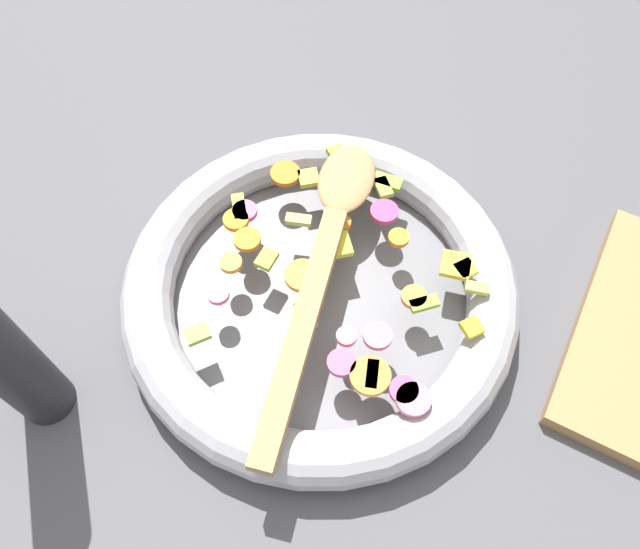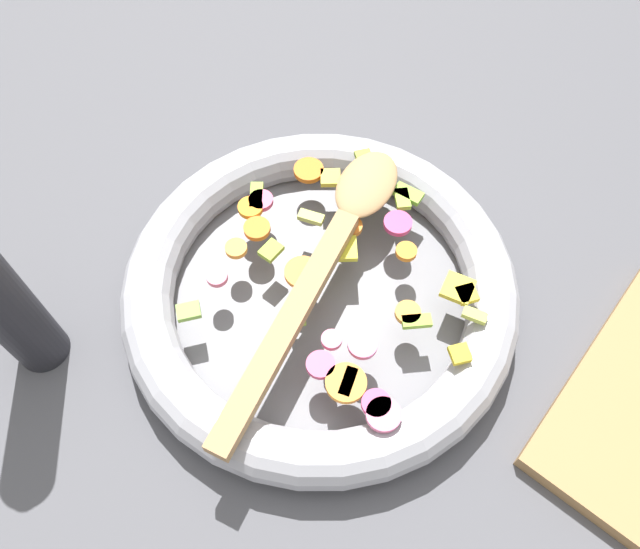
{
  "view_description": "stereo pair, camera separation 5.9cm",
  "coord_description": "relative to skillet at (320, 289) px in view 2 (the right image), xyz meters",
  "views": [
    {
      "loc": [
        -0.26,
        -0.14,
        0.56
      ],
      "look_at": [
        0.0,
        0.0,
        0.05
      ],
      "focal_mm": 35.0,
      "sensor_mm": 36.0,
      "label": 1
    },
    {
      "loc": [
        -0.23,
        -0.19,
        0.56
      ],
      "look_at": [
        0.0,
        0.0,
        0.05
      ],
      "focal_mm": 35.0,
      "sensor_mm": 36.0,
      "label": 2
    }
  ],
  "objects": [
    {
      "name": "wooden_spoon",
      "position": [
        0.02,
        0.0,
        0.04
      ],
      "size": [
        0.34,
        0.12,
        0.01
      ],
      "color": "#A87F51",
      "rests_on": "chopped_vegetables"
    },
    {
      "name": "skillet",
      "position": [
        0.0,
        0.0,
        0.0
      ],
      "size": [
        0.39,
        0.39,
        0.05
      ],
      "color": "slate",
      "rests_on": "ground_plane"
    },
    {
      "name": "ground_plane",
      "position": [
        0.0,
        0.0,
        -0.02
      ],
      "size": [
        4.0,
        4.0,
        0.0
      ],
      "primitive_type": "plane",
      "color": "#4C4C51"
    },
    {
      "name": "chopped_vegetables",
      "position": [
        0.01,
        -0.01,
        0.03
      ],
      "size": [
        0.27,
        0.28,
        0.01
      ],
      "color": "orange",
      "rests_on": "skillet"
    }
  ]
}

